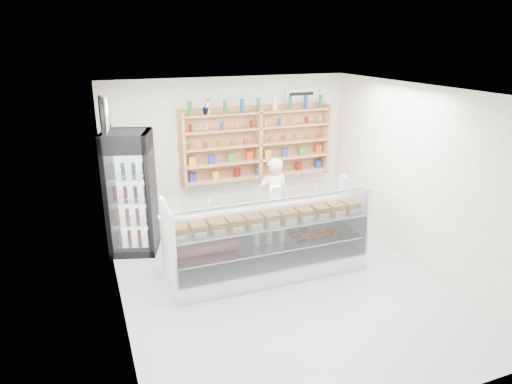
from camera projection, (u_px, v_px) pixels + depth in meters
name	position (u px, v px, depth m)	size (l,w,h in m)	color
room	(288.00, 197.00, 6.15)	(5.00, 5.00, 5.00)	silver
display_counter	(267.00, 251.00, 6.93)	(3.02, 0.90, 1.31)	white
shop_worker	(273.00, 199.00, 7.99)	(0.55, 0.36, 1.50)	silver
drinks_cooler	(131.00, 193.00, 7.47)	(0.92, 0.90, 2.05)	black
wall_shelving	(258.00, 144.00, 8.33)	(2.84, 0.28, 1.33)	tan
potted_plant	(207.00, 106.00, 7.76)	(0.15, 0.12, 0.27)	#1E6626
security_mirror	(105.00, 115.00, 6.13)	(0.15, 0.50, 0.50)	silver
wall_sign	(301.00, 94.00, 8.48)	(0.62, 0.03, 0.20)	white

